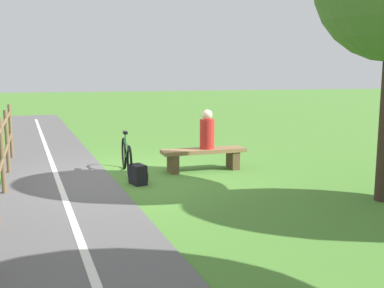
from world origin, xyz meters
TOP-DOWN VIEW (x-y plane):
  - ground_plane at (0.00, 0.00)m, footprint 80.00×80.00m
  - paved_path at (0.83, 4.00)m, footprint 5.52×36.02m
  - path_centre_line at (0.83, 4.00)m, footprint 3.22×31.86m
  - bench at (-1.69, -0.22)m, footprint 1.79×0.52m
  - person_seated at (-1.77, -0.22)m, footprint 0.32×0.32m
  - bicycle at (-0.10, -0.28)m, footprint 0.08×1.73m
  - backpack at (-0.20, 0.59)m, footprint 0.34×0.40m

SIDE VIEW (x-z plane):
  - ground_plane at x=0.00m, z-range 0.00..0.00m
  - paved_path at x=0.83m, z-range 0.00..0.02m
  - path_centre_line at x=0.83m, z-range 0.02..0.02m
  - backpack at x=-0.20m, z-range 0.00..0.36m
  - bench at x=-1.69m, z-range 0.09..0.55m
  - bicycle at x=-0.10m, z-range -0.07..0.78m
  - person_seated at x=-1.77m, z-range 0.42..1.24m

